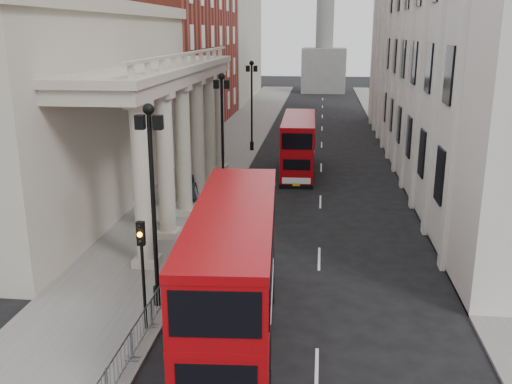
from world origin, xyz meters
TOP-DOWN VIEW (x-y plane):
  - ground at (0.00, 0.00)m, footprint 260.00×260.00m
  - sidewalk_west at (-3.00, 30.00)m, footprint 6.00×140.00m
  - sidewalk_east at (13.50, 30.00)m, footprint 3.00×140.00m
  - kerb at (-0.05, 30.00)m, footprint 0.20×140.00m
  - portico_building at (-10.50, 18.00)m, footprint 9.00×28.00m
  - brick_building at (-10.50, 48.00)m, footprint 9.00×32.00m
  - west_building_far at (-10.50, 80.00)m, footprint 9.00×30.00m
  - east_building at (16.00, 32.00)m, footprint 8.00×55.00m
  - monument_column at (6.00, 92.00)m, footprint 8.00×8.00m
  - lamp_post_south at (-0.60, 4.00)m, footprint 1.05×0.44m
  - lamp_post_mid at (-0.60, 20.00)m, footprint 1.05×0.44m
  - lamp_post_north at (-0.60, 36.00)m, footprint 1.05×0.44m
  - traffic_light at (-0.50, 1.98)m, footprint 0.28×0.33m
  - crowd_barriers at (-0.35, 2.23)m, footprint 0.50×18.75m
  - bus_near at (2.91, 2.06)m, footprint 3.62×11.89m
  - bus_far at (4.14, 28.09)m, footprint 2.69×10.40m
  - pedestrian_a at (-2.74, 13.42)m, footprint 0.72×0.51m
  - pedestrian_b at (-3.93, 18.70)m, footprint 0.84×0.67m
  - pedestrian_c at (-2.49, 18.63)m, footprint 0.95×0.65m

SIDE VIEW (x-z plane):
  - ground at x=0.00m, z-range 0.00..0.00m
  - sidewalk_west at x=-3.00m, z-range 0.00..0.12m
  - sidewalk_east at x=13.50m, z-range 0.00..0.12m
  - kerb at x=-0.05m, z-range 0.00..0.14m
  - crowd_barriers at x=-0.35m, z-range 0.12..1.22m
  - pedestrian_b at x=-3.93m, z-range 0.12..1.78m
  - pedestrian_a at x=-2.74m, z-range 0.12..1.98m
  - pedestrian_c at x=-2.49m, z-range 0.12..1.99m
  - bus_far at x=4.14m, z-range 0.10..4.57m
  - bus_near at x=2.91m, z-range 0.11..5.18m
  - traffic_light at x=-0.50m, z-range 0.96..5.26m
  - lamp_post_south at x=-0.60m, z-range 0.75..9.07m
  - lamp_post_mid at x=-0.60m, z-range 0.75..9.07m
  - lamp_post_north at x=-0.60m, z-range 0.75..9.07m
  - portico_building at x=-10.50m, z-range 0.00..12.00m
  - west_building_far at x=-10.50m, z-range 0.00..20.00m
  - brick_building at x=-10.50m, z-range 0.00..22.00m
  - east_building at x=16.00m, z-range 0.00..25.00m
  - monument_column at x=6.00m, z-range -11.12..43.08m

